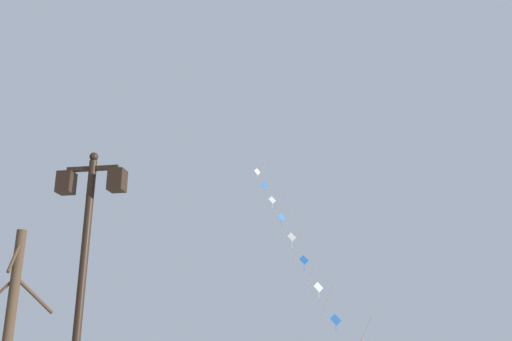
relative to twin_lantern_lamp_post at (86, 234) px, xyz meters
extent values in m
cylinder|color=black|center=(0.00, 0.00, -1.02)|extent=(0.14, 0.14, 4.75)
sphere|color=black|center=(0.00, 0.00, 1.44)|extent=(0.16, 0.16, 0.16)
cube|color=black|center=(0.00, 0.00, 1.21)|extent=(0.98, 0.08, 0.08)
cube|color=black|center=(-0.49, 0.00, 0.96)|extent=(0.28, 0.28, 0.40)
cube|color=beige|center=(-0.49, 0.00, 0.96)|extent=(0.19, 0.19, 0.30)
cube|color=black|center=(0.49, 0.00, 0.96)|extent=(0.28, 0.28, 0.40)
cube|color=beige|center=(0.49, 0.00, 0.96)|extent=(0.19, 0.19, 0.30)
cylinder|color=silver|center=(3.72, 11.15, -0.33)|extent=(0.64, 1.48, 1.26)
cylinder|color=silver|center=(3.11, 12.61, 0.92)|extent=(0.64, 1.48, 1.26)
cylinder|color=silver|center=(2.49, 14.07, 2.17)|extent=(0.64, 1.48, 1.26)
cylinder|color=silver|center=(1.88, 15.52, 3.41)|extent=(0.64, 1.48, 1.26)
cylinder|color=silver|center=(1.26, 16.98, 4.66)|extent=(0.64, 1.48, 1.26)
cylinder|color=silver|center=(0.65, 18.44, 5.90)|extent=(0.64, 1.48, 1.26)
cylinder|color=silver|center=(0.03, 19.89, 7.15)|extent=(0.64, 1.48, 1.26)
cube|color=blue|center=(4.03, 10.42, -0.95)|extent=(0.38, 0.11, 0.39)
cylinder|color=blue|center=(4.03, 10.42, -1.22)|extent=(0.02, 0.02, 0.23)
cube|color=white|center=(3.42, 11.88, 0.30)|extent=(0.35, 0.18, 0.39)
cylinder|color=white|center=(3.42, 11.88, 0.01)|extent=(0.03, 0.04, 0.25)
cube|color=blue|center=(2.80, 13.34, 1.54)|extent=(0.38, 0.08, 0.39)
cylinder|color=blue|center=(2.80, 13.34, 1.23)|extent=(0.02, 0.03, 0.30)
cube|color=white|center=(2.19, 14.79, 2.79)|extent=(0.38, 0.10, 0.39)
cylinder|color=white|center=(2.19, 14.79, 2.47)|extent=(0.02, 0.03, 0.32)
cube|color=blue|center=(1.57, 16.25, 4.03)|extent=(0.33, 0.22, 0.39)
cylinder|color=blue|center=(1.57, 16.25, 3.74)|extent=(0.04, 0.04, 0.27)
cube|color=white|center=(0.96, 17.71, 5.28)|extent=(0.36, 0.16, 0.39)
cylinder|color=white|center=(0.96, 17.71, 4.99)|extent=(0.03, 0.04, 0.26)
cube|color=blue|center=(0.34, 19.16, 6.52)|extent=(0.34, 0.21, 0.39)
cylinder|color=blue|center=(0.34, 19.16, 6.24)|extent=(0.03, 0.03, 0.26)
cube|color=white|center=(-0.27, 20.62, 7.77)|extent=(0.32, 0.24, 0.39)
cylinder|color=white|center=(-0.27, 20.62, 7.49)|extent=(0.02, 0.02, 0.25)
cylinder|color=#4C3826|center=(-2.89, 2.59, -1.34)|extent=(0.22, 0.22, 4.10)
cylinder|color=#4C3826|center=(-2.61, 2.97, -0.74)|extent=(0.65, 0.85, 0.80)
cylinder|color=#4C3826|center=(-2.75, 2.21, 0.02)|extent=(0.37, 0.83, 0.82)
camera|label=1|loc=(4.50, -9.02, -1.97)|focal=39.02mm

